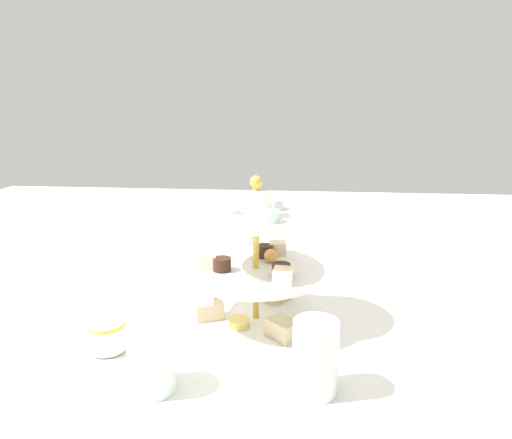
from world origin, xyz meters
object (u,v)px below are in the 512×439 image
(water_glass_mid_back, at_px, (315,357))
(teacup_with_saucer, at_px, (107,338))
(butter_knife_left, at_px, (403,305))
(butter_knife_right, at_px, (122,296))
(tiered_serving_stand, at_px, (256,280))
(water_glass_short_left, at_px, (152,365))
(water_glass_tall_right, at_px, (248,246))

(water_glass_mid_back, bearing_deg, teacup_with_saucer, -102.76)
(butter_knife_left, relative_size, water_glass_mid_back, 1.68)
(teacup_with_saucer, xyz_separation_m, butter_knife_right, (-0.20, -0.06, -0.02))
(tiered_serving_stand, distance_m, water_glass_short_left, 0.24)
(water_glass_tall_right, xyz_separation_m, butter_knife_left, (0.14, 0.31, -0.06))
(butter_knife_right, height_order, water_glass_mid_back, water_glass_mid_back)
(water_glass_short_left, bearing_deg, butter_knife_right, -151.92)
(water_glass_short_left, xyz_separation_m, teacup_with_saucer, (-0.08, -0.10, -0.01))
(butter_knife_left, distance_m, butter_knife_right, 0.54)
(tiered_serving_stand, xyz_separation_m, water_glass_mid_back, (0.19, 0.10, -0.03))
(teacup_with_saucer, bearing_deg, butter_knife_right, -164.66)
(teacup_with_saucer, distance_m, butter_knife_left, 0.53)
(tiered_serving_stand, bearing_deg, water_glass_short_left, -30.49)
(butter_knife_right, xyz_separation_m, water_glass_mid_back, (0.27, 0.37, 0.05))
(butter_knife_left, bearing_deg, water_glass_tall_right, 40.26)
(teacup_with_saucer, distance_m, butter_knife_right, 0.21)
(tiered_serving_stand, xyz_separation_m, butter_knife_right, (-0.08, -0.27, -0.08))
(teacup_with_saucer, height_order, butter_knife_left, teacup_with_saucer)
(water_glass_short_left, height_order, butter_knife_right, water_glass_short_left)
(butter_knife_left, bearing_deg, water_glass_mid_back, 122.73)
(water_glass_tall_right, bearing_deg, tiered_serving_stand, 9.69)
(butter_knife_left, relative_size, butter_knife_right, 1.00)
(teacup_with_saucer, bearing_deg, butter_knife_left, 113.68)
(tiered_serving_stand, relative_size, water_glass_tall_right, 2.14)
(water_glass_short_left, bearing_deg, teacup_with_saucer, -130.91)
(tiered_serving_stand, height_order, water_glass_tall_right, tiered_serving_stand)
(water_glass_tall_right, bearing_deg, teacup_with_saucer, -26.88)
(tiered_serving_stand, height_order, water_glass_mid_back, tiered_serving_stand)
(water_glass_tall_right, bearing_deg, water_glass_short_left, -10.36)
(butter_knife_right, bearing_deg, water_glass_tall_right, 136.39)
(teacup_with_saucer, relative_size, water_glass_mid_back, 0.89)
(water_glass_tall_right, distance_m, water_glass_mid_back, 0.44)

